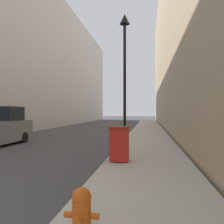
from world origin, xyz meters
name	(u,v)px	position (x,y,z in m)	size (l,w,h in m)	color
sidewalk_right	(148,134)	(5.59, 18.00, 0.08)	(3.03, 60.00, 0.15)	#B7B2A8
building_left_glass	(11,60)	(-11.23, 26.00, 8.26)	(12.00, 60.00, 16.52)	#BCBCC1
building_right_stone	(218,38)	(13.20, 26.00, 9.99)	(12.00, 60.00, 19.97)	tan
fire_hydrant	(82,209)	(4.65, 0.68, 0.50)	(0.51, 0.40, 0.66)	#D15614
trash_bin	(119,143)	(4.59, 5.90, 0.78)	(0.65, 0.65, 1.22)	red
lamppost	(125,61)	(4.57, 8.10, 4.13)	(0.44, 0.44, 6.02)	black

